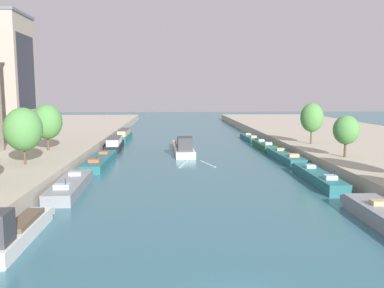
{
  "coord_description": "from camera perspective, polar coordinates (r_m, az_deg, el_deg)",
  "views": [
    {
      "loc": [
        -3.57,
        -18.44,
        10.88
      ],
      "look_at": [
        0.0,
        50.37,
        1.86
      ],
      "focal_mm": 37.28,
      "sensor_mm": 36.0,
      "label": 1
    }
  ],
  "objects": [
    {
      "name": "moored_boat_right_far",
      "position": [
        77.91,
        10.22,
        -0.21
      ],
      "size": [
        2.56,
        11.43,
        2.31
      ],
      "color": "#235633",
      "rests_on": "ground"
    },
    {
      "name": "moored_boat_left_gap_after",
      "position": [
        46.24,
        -16.98,
        -5.68
      ],
      "size": [
        3.33,
        14.05,
        2.3
      ],
      "color": "gray",
      "rests_on": "ground"
    },
    {
      "name": "tree_left_end_of_row",
      "position": [
        53.04,
        -23.0,
        1.95
      ],
      "size": [
        4.61,
        4.61,
        7.04
      ],
      "color": "brown",
      "rests_on": "quay_left"
    },
    {
      "name": "moored_boat_right_gap_after",
      "position": [
        90.95,
        8.3,
        0.85
      ],
      "size": [
        2.5,
        12.42,
        2.12
      ],
      "color": "#23666B",
      "rests_on": "ground"
    },
    {
      "name": "tree_left_by_lamp",
      "position": [
        65.08,
        -20.02,
        3.0
      ],
      "size": [
        4.52,
        4.52,
        7.06
      ],
      "color": "brown",
      "rests_on": "quay_left"
    },
    {
      "name": "moored_boat_left_upstream",
      "position": [
        77.35,
        -11.01,
        -0.02
      ],
      "size": [
        3.16,
        13.48,
        2.39
      ],
      "color": "black",
      "rests_on": "ground"
    },
    {
      "name": "wake_behind_barge",
      "position": [
        60.56,
        0.54,
        -2.88
      ],
      "size": [
        5.6,
        5.96,
        0.03
      ],
      "color": "#A5D1DB",
      "rests_on": "ground"
    },
    {
      "name": "moored_boat_right_end",
      "position": [
        50.58,
        17.52,
        -4.54
      ],
      "size": [
        2.62,
        14.39,
        2.38
      ],
      "color": "#23666B",
      "rests_on": "ground"
    },
    {
      "name": "tree_right_by_lamp",
      "position": [
        71.73,
        16.78,
        3.64
      ],
      "size": [
        3.89,
        3.89,
        7.04
      ],
      "color": "brown",
      "rests_on": "quay_right"
    },
    {
      "name": "barge_midriver",
      "position": [
        72.08,
        -1.24,
        -0.45
      ],
      "size": [
        3.76,
        18.01,
        3.34
      ],
      "color": "silver",
      "rests_on": "ground"
    },
    {
      "name": "moored_boat_right_lone",
      "position": [
        65.27,
        13.2,
        -1.77
      ],
      "size": [
        3.03,
        14.16,
        2.33
      ],
      "color": "#23666B",
      "rests_on": "ground"
    },
    {
      "name": "tree_right_nearest",
      "position": [
        58.43,
        21.19,
        1.88
      ],
      "size": [
        3.49,
        3.49,
        5.77
      ],
      "color": "brown",
      "rests_on": "quay_right"
    },
    {
      "name": "moored_boat_left_second",
      "position": [
        92.63,
        -9.67,
        1.25
      ],
      "size": [
        2.51,
        13.53,
        2.49
      ],
      "color": "#23666B",
      "rests_on": "ground"
    },
    {
      "name": "moored_boat_left_midway",
      "position": [
        31.99,
        -23.6,
        -11.27
      ],
      "size": [
        1.84,
        11.02,
        3.28
      ],
      "color": "silver",
      "rests_on": "ground"
    },
    {
      "name": "quay_right",
      "position": [
        83.31,
        24.24,
        -0.03
      ],
      "size": [
        36.0,
        170.0,
        1.96
      ],
      "primitive_type": "cube",
      "color": "#B2A893",
      "rests_on": "ground"
    },
    {
      "name": "moored_boat_left_downstream",
      "position": [
        61.89,
        -13.0,
        -2.32
      ],
      "size": [
        2.97,
        16.16,
        2.2
      ],
      "color": "#23666B",
      "rests_on": "ground"
    },
    {
      "name": "quay_left",
      "position": [
        80.3,
        -25.59,
        -0.36
      ],
      "size": [
        36.0,
        170.0,
        1.96
      ],
      "primitive_type": "cube",
      "color": "#B2A893",
      "rests_on": "ground"
    }
  ]
}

